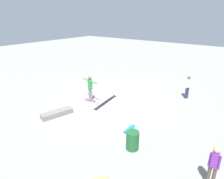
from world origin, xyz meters
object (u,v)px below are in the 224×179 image
at_px(bystander_white_shirt, 188,86).
at_px(trash_bin, 133,140).
at_px(skater_main, 90,87).
at_px(skateboard_main, 90,100).
at_px(loose_skateboard_teal, 130,129).
at_px(skate_ledge, 57,113).
at_px(grind_rail, 106,100).
at_px(bystander_purple_shirt, 214,164).

relative_size(bystander_white_shirt, trash_bin, 1.93).
distance_m(skater_main, skateboard_main, 0.92).
distance_m(skateboard_main, loose_skateboard_teal, 4.16).
bearing_deg(skate_ledge, skater_main, 176.16).
bearing_deg(loose_skateboard_teal, skate_ledge, -74.86).
relative_size(skateboard_main, trash_bin, 1.01).
height_order(grind_rail, trash_bin, trash_bin).
bearing_deg(loose_skateboard_teal, bystander_purple_shirt, 71.01).
xyz_separation_m(skater_main, bystander_purple_shirt, (2.57, 7.72, -0.13)).
bearing_deg(grind_rail, trash_bin, 44.57).
xyz_separation_m(bystander_white_shirt, loose_skateboard_teal, (5.60, -0.95, -0.81)).
height_order(grind_rail, bystander_white_shirt, bystander_white_shirt).
relative_size(skateboard_main, loose_skateboard_teal, 1.02).
bearing_deg(skate_ledge, trash_bin, 90.86).
xyz_separation_m(grind_rail, loose_skateboard_teal, (1.81, 2.95, -0.09)).
height_order(skate_ledge, skateboard_main, skate_ledge).
height_order(grind_rail, skate_ledge, grind_rail).
xyz_separation_m(grind_rail, bystander_white_shirt, (-3.79, 3.90, 0.72)).
bearing_deg(skateboard_main, grind_rail, -163.34).
relative_size(skater_main, loose_skateboard_teal, 2.12).
xyz_separation_m(skateboard_main, trash_bin, (2.51, 4.78, 0.33)).
relative_size(skater_main, trash_bin, 2.11).
height_order(skate_ledge, skater_main, skater_main).
height_order(grind_rail, bystander_purple_shirt, bystander_purple_shirt).
bearing_deg(grind_rail, loose_skateboard_teal, 50.77).
bearing_deg(skateboard_main, loose_skateboard_teal, 153.21).
bearing_deg(trash_bin, loose_skateboard_teal, -143.09).
xyz_separation_m(skater_main, bystander_white_shirt, (-4.25, 4.79, -0.11)).
xyz_separation_m(skate_ledge, skater_main, (-2.57, 0.17, 0.85)).
bearing_deg(bystander_purple_shirt, skater_main, -18.05).
distance_m(skateboard_main, bystander_white_shirt, 6.51).
bearing_deg(skateboard_main, skater_main, 163.85).
relative_size(grind_rail, skate_ledge, 1.45).
distance_m(skateboard_main, bystander_purple_shirt, 8.26).
bearing_deg(grind_rail, bystander_purple_shirt, 58.43).
relative_size(skate_ledge, skateboard_main, 2.11).
height_order(bystander_white_shirt, trash_bin, bystander_white_shirt).
distance_m(grind_rail, loose_skateboard_teal, 3.46).
height_order(skate_ledge, loose_skateboard_teal, skate_ledge).
distance_m(skateboard_main, trash_bin, 5.41).
bearing_deg(bystander_purple_shirt, grind_rail, -23.53).
bearing_deg(bystander_white_shirt, skateboard_main, -17.77).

